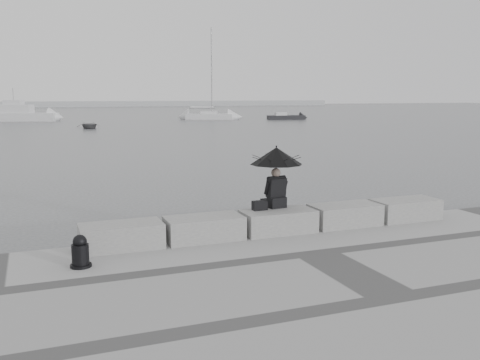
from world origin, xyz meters
name	(u,v)px	position (x,y,z in m)	size (l,w,h in m)	color
ground	(269,249)	(0.00, 0.00, 0.00)	(360.00, 360.00, 0.00)	#434547
stone_block_far_left	(121,236)	(-3.40, -0.45, 0.75)	(1.60, 0.80, 0.50)	slate
stone_block_left	(204,228)	(-1.70, -0.45, 0.75)	(1.60, 0.80, 0.50)	slate
stone_block_centre	(278,221)	(0.00, -0.45, 0.75)	(1.60, 0.80, 0.50)	slate
stone_block_right	(345,215)	(1.70, -0.45, 0.75)	(1.60, 0.80, 0.50)	slate
stone_block_far_right	(405,210)	(3.40, -0.45, 0.75)	(1.60, 0.80, 0.50)	slate
seated_person	(276,163)	(0.09, -0.13, 2.00)	(1.17, 1.17, 1.39)	black
bag	(260,205)	(-0.37, -0.27, 1.10)	(0.31, 0.18, 0.20)	black
mooring_bollard	(80,254)	(-4.25, -1.36, 0.75)	(0.37, 0.37, 0.59)	black
distant_landmass	(18,104)	(-8.14, 154.51, 0.90)	(180.00, 8.00, 2.80)	#A0A2A5
sailboat_right	(209,116)	(18.97, 62.75, 0.54)	(7.07, 4.70, 12.90)	silver
motor_cruiser	(21,114)	(-6.08, 67.21, 0.89)	(9.74, 5.90, 4.50)	silver
small_motorboat	(286,117)	(29.17, 58.52, 0.32)	(5.52, 2.49, 1.10)	black
dinghy	(89,125)	(0.77, 47.76, 0.30)	(3.58, 1.52, 0.61)	slate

